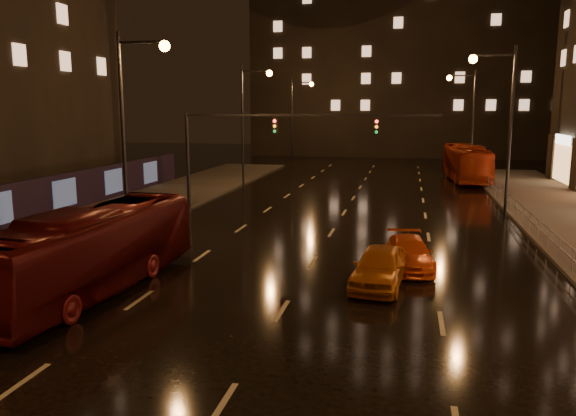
{
  "coord_description": "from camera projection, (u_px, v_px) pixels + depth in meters",
  "views": [
    {
      "loc": [
        3.81,
        -12.86,
        6.42
      ],
      "look_at": [
        -0.85,
        8.96,
        2.5
      ],
      "focal_mm": 35.0,
      "sensor_mm": 36.0,
      "label": 1
    }
  ],
  "objects": [
    {
      "name": "bus_red",
      "position": [
        91.0,
        251.0,
        19.78
      ],
      "size": [
        3.17,
        10.98,
        3.02
      ],
      "primitive_type": "imported",
      "rotation": [
        0.0,
        0.0,
        -0.06
      ],
      "color": "#4D0B0C",
      "rests_on": "ground"
    },
    {
      "name": "taxi_near",
      "position": [
        379.0,
        267.0,
        20.54
      ],
      "size": [
        2.21,
        4.5,
        1.48
      ],
      "primitive_type": "imported",
      "rotation": [
        0.0,
        0.0,
        -0.11
      ],
      "color": "#C36312",
      "rests_on": "ground"
    },
    {
      "name": "bus_curb",
      "position": [
        466.0,
        163.0,
        51.01
      ],
      "size": [
        3.5,
        11.82,
        3.25
      ],
      "primitive_type": "imported",
      "rotation": [
        0.0,
        0.0,
        0.07
      ],
      "color": "#9C2A0F",
      "rests_on": "ground"
    },
    {
      "name": "ground",
      "position": [
        340.0,
        218.0,
        33.55
      ],
      "size": [
        140.0,
        140.0,
        0.0
      ],
      "primitive_type": "plane",
      "color": "black",
      "rests_on": "ground"
    },
    {
      "name": "traffic_signal",
      "position": [
        258.0,
        138.0,
        33.77
      ],
      "size": [
        15.31,
        0.32,
        6.2
      ],
      "color": "black",
      "rests_on": "ground"
    },
    {
      "name": "building_distant",
      "position": [
        414.0,
        27.0,
        79.7
      ],
      "size": [
        44.0,
        16.0,
        36.0
      ],
      "primitive_type": "cube",
      "color": "black",
      "rests_on": "ground"
    },
    {
      "name": "sidewalk_left",
      "position": [
        90.0,
        224.0,
        31.49
      ],
      "size": [
        7.0,
        70.0,
        0.15
      ],
      "primitive_type": "cube",
      "color": "#38332D",
      "rests_on": "ground"
    },
    {
      "name": "taxi_far",
      "position": [
        409.0,
        253.0,
        22.98
      ],
      "size": [
        2.22,
        4.46,
        1.24
      ],
      "primitive_type": "imported",
      "rotation": [
        0.0,
        0.0,
        0.12
      ],
      "color": "#EE5816",
      "rests_on": "ground"
    },
    {
      "name": "railing_right",
      "position": [
        530.0,
        217.0,
        29.37
      ],
      "size": [
        0.05,
        56.0,
        1.0
      ],
      "color": "#99999E",
      "rests_on": "sidewalk_right"
    }
  ]
}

